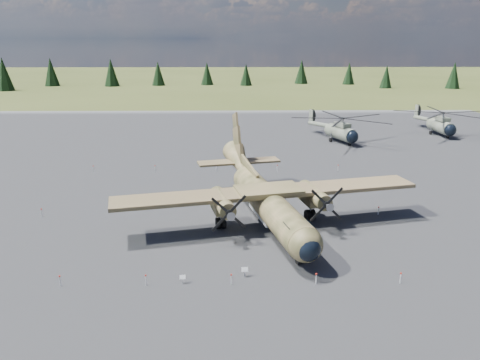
{
  "coord_description": "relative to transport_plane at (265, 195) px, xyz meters",
  "views": [
    {
      "loc": [
        2.12,
        -42.97,
        16.69
      ],
      "look_at": [
        2.88,
        2.0,
        3.06
      ],
      "focal_mm": 35.0,
      "sensor_mm": 36.0,
      "label": 1
    }
  ],
  "objects": [
    {
      "name": "info_placard_right",
      "position": [
        -2.17,
        -10.61,
        -2.17
      ],
      "size": [
        0.49,
        0.23,
        0.76
      ],
      "rotation": [
        0.0,
        0.0,
        0.06
      ],
      "color": "gray",
      "rests_on": "ground"
    },
    {
      "name": "transport_plane",
      "position": [
        0.0,
        0.0,
        0.0
      ],
      "size": [
        28.12,
        25.21,
        9.3
      ],
      "rotation": [
        0.0,
        0.0,
        0.22
      ],
      "color": "#404023",
      "rests_on": "ground"
    },
    {
      "name": "apron",
      "position": [
        -5.16,
        11.71,
        -2.67
      ],
      "size": [
        120.0,
        120.0,
        0.04
      ],
      "primitive_type": "cube",
      "color": "#595A5E",
      "rests_on": "ground"
    },
    {
      "name": "info_placard_left",
      "position": [
        -6.61,
        -11.52,
        -2.23
      ],
      "size": [
        0.43,
        0.21,
        0.66
      ],
      "rotation": [
        0.0,
        0.0,
        0.08
      ],
      "color": "gray",
      "rests_on": "ground"
    },
    {
      "name": "helicopter_mid",
      "position": [
        34.18,
        40.72,
        0.37
      ],
      "size": [
        17.97,
        20.46,
        4.29
      ],
      "rotation": [
        0.0,
        0.0,
        0.07
      ],
      "color": "gray",
      "rests_on": "ground"
    },
    {
      "name": "helicopter_near",
      "position": [
        14.99,
        35.13,
        0.36
      ],
      "size": [
        21.67,
        21.7,
        4.28
      ],
      "rotation": [
        0.0,
        0.0,
        0.36
      ],
      "color": "gray",
      "rests_on": "ground"
    },
    {
      "name": "ground",
      "position": [
        -5.16,
        1.71,
        -2.67
      ],
      "size": [
        500.0,
        500.0,
        0.0
      ],
      "primitive_type": "plane",
      "color": "#4F5526",
      "rests_on": "ground"
    },
    {
      "name": "treeline",
      "position": [
        -15.58,
        3.58,
        2.01
      ],
      "size": [
        297.45,
        286.76,
        10.86
      ],
      "color": "black",
      "rests_on": "ground"
    },
    {
      "name": "barrier_fence",
      "position": [
        -5.62,
        1.64,
        -2.16
      ],
      "size": [
        33.12,
        29.62,
        0.85
      ],
      "color": "silver",
      "rests_on": "ground"
    }
  ]
}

